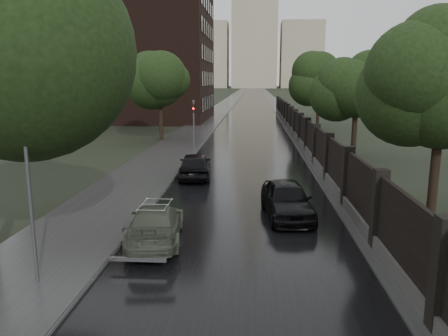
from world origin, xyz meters
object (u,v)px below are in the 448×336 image
tree_left_far (160,83)px  hatchback_left (195,165)px  lamp_post (30,192)px  volga_sedan (156,224)px  tree_right_c (319,85)px  traffic_light (194,121)px  tree_right_b (357,89)px  tree_right_a (442,96)px  car_right_near (287,199)px

tree_left_far → hatchback_left: tree_left_far is taller
lamp_post → volga_sedan: size_ratio=1.15×
tree_right_c → traffic_light: (-11.80, -15.01, -2.55)m
tree_right_b → hatchback_left: (-10.41, -6.80, -4.21)m
tree_right_b → lamp_post: (-12.90, -20.50, -2.28)m
tree_right_a → car_right_near: 7.07m
lamp_post → car_right_near: lamp_post is taller
tree_left_far → volga_sedan: (5.07, -24.89, -4.60)m
tree_right_a → tree_right_b: size_ratio=1.00×
tree_right_c → volga_sedan: 36.67m
tree_right_b → car_right_near: tree_right_b is taller
lamp_post → volga_sedan: lamp_post is taller
volga_sedan → hatchback_left: size_ratio=1.01×
tree_left_far → volga_sedan: 25.81m
tree_right_c → car_right_near: size_ratio=1.58×
volga_sedan → tree_right_c: bearing=-113.7°
traffic_light → volga_sedan: (1.37, -19.88, -1.76)m
tree_right_a → tree_right_b: (0.00, 14.00, 0.00)m
tree_right_c → car_right_near: bearing=-100.1°
tree_right_a → tree_right_b: bearing=90.0°
tree_right_c → lamp_post: (-12.90, -38.50, -2.28)m
tree_left_far → lamp_post: size_ratio=1.45×
tree_right_b → lamp_post: 24.33m
tree_right_c → volga_sedan: (-10.43, -34.89, -4.31)m
hatchback_left → volga_sedan: bearing=84.4°
tree_right_c → hatchback_left: tree_right_c is taller
volga_sedan → car_right_near: (4.75, 3.04, 0.11)m
tree_right_c → lamp_post: 40.67m
lamp_post → traffic_light: size_ratio=1.28×
volga_sedan → car_right_near: 5.64m
lamp_post → traffic_light: (1.10, 23.49, -0.27)m
tree_right_a → tree_right_c: bearing=90.0°
traffic_light → hatchback_left: (1.39, -9.80, -1.65)m
tree_right_a → traffic_light: size_ratio=1.75×
car_right_near → tree_left_far: bearing=107.8°
tree_right_a → lamp_post: tree_right_a is taller
tree_right_c → car_right_near: (-5.68, -31.85, -4.19)m
tree_right_c → hatchback_left: bearing=-112.8°
tree_right_a → tree_right_c: 32.00m
tree_left_far → hatchback_left: bearing=-71.0°
tree_right_b → tree_right_c: bearing=90.0°
tree_left_far → traffic_light: bearing=-53.5°
tree_right_b → car_right_near: size_ratio=1.58×
lamp_post → volga_sedan: 4.82m
tree_left_far → tree_right_a: (15.50, -22.00, -0.29)m
volga_sedan → traffic_light: bearing=-93.1°
tree_right_a → car_right_near: bearing=178.5°
traffic_light → volga_sedan: traffic_light is taller
volga_sedan → hatchback_left: bearing=-97.2°
tree_right_a → traffic_light: tree_right_a is taller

